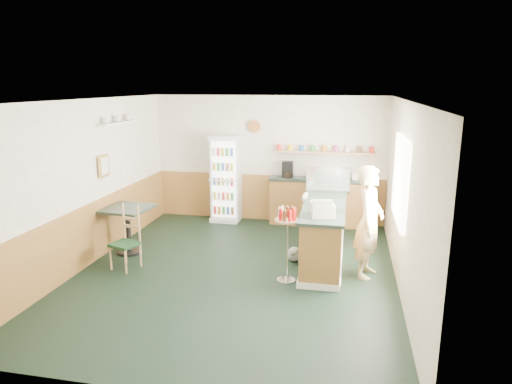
% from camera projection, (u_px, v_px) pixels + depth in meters
% --- Properties ---
extents(ground, '(6.00, 6.00, 0.00)m').
position_uv_depth(ground, '(235.00, 272.00, 7.29)').
color(ground, black).
rests_on(ground, ground).
extents(room_envelope, '(5.04, 6.02, 2.72)m').
position_uv_depth(room_envelope, '(232.00, 170.00, 7.68)').
color(room_envelope, white).
rests_on(room_envelope, ground).
extents(service_counter, '(0.68, 3.01, 1.01)m').
position_uv_depth(service_counter, '(325.00, 229.00, 7.95)').
color(service_counter, '#AC7437').
rests_on(service_counter, ground).
extents(back_counter, '(2.24, 0.42, 1.69)m').
position_uv_depth(back_counter, '(322.00, 200.00, 9.61)').
color(back_counter, '#AC7437').
rests_on(back_counter, ground).
extents(drinks_fridge, '(0.62, 0.53, 1.87)m').
position_uv_depth(drinks_fridge, '(226.00, 179.00, 9.86)').
color(drinks_fridge, silver).
rests_on(drinks_fridge, ground).
extents(display_case, '(0.79, 0.41, 0.45)m').
position_uv_depth(display_case, '(328.00, 179.00, 8.37)').
color(display_case, silver).
rests_on(display_case, service_counter).
extents(cash_register, '(0.40, 0.42, 0.19)m').
position_uv_depth(cash_register, '(322.00, 210.00, 6.80)').
color(cash_register, beige).
rests_on(cash_register, service_counter).
extents(shopkeeper, '(0.55, 0.67, 1.75)m').
position_uv_depth(shopkeeper, '(369.00, 222.00, 6.97)').
color(shopkeeper, tan).
rests_on(shopkeeper, ground).
extents(condiment_stand, '(0.37, 0.37, 1.14)m').
position_uv_depth(condiment_stand, '(287.00, 232.00, 6.79)').
color(condiment_stand, silver).
rests_on(condiment_stand, ground).
extents(newspaper_rack, '(0.09, 0.40, 0.81)m').
position_uv_depth(newspaper_rack, '(305.00, 217.00, 8.09)').
color(newspaper_rack, black).
rests_on(newspaper_rack, ground).
extents(cafe_table, '(0.82, 0.82, 0.84)m').
position_uv_depth(cafe_table, '(128.00, 221.00, 7.99)').
color(cafe_table, black).
rests_on(cafe_table, ground).
extents(cafe_chair, '(0.49, 0.49, 1.04)m').
position_uv_depth(cafe_chair, '(127.00, 235.00, 7.40)').
color(cafe_chair, black).
rests_on(cafe_chair, ground).
extents(dog_doorstop, '(0.25, 0.32, 0.30)m').
position_uv_depth(dog_doorstop, '(294.00, 254.00, 7.69)').
color(dog_doorstop, '#999993').
rests_on(dog_doorstop, ground).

